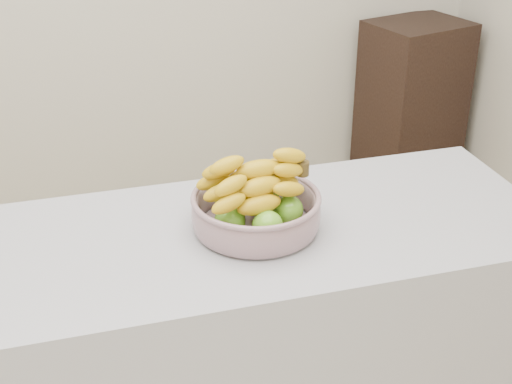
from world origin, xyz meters
TOP-DOWN VIEW (x-y plane):
  - cabinet at (1.65, 1.78)m, footprint 0.57×0.50m
  - fruit_bowl at (0.26, -0.03)m, footprint 0.31×0.31m

SIDE VIEW (x-z plane):
  - cabinet at x=1.65m, z-range 0.00..0.87m
  - fruit_bowl at x=0.26m, z-range 0.87..1.05m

